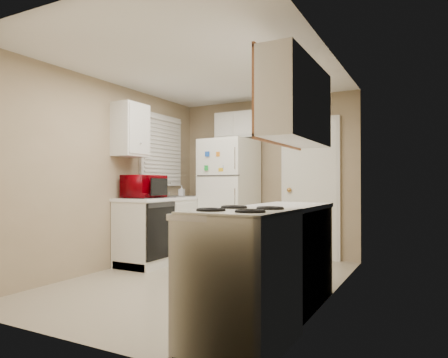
% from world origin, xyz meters
% --- Properties ---
extents(floor, '(3.80, 3.80, 0.00)m').
position_xyz_m(floor, '(0.00, 0.00, 0.00)').
color(floor, '#BBAF94').
rests_on(floor, ground).
extents(ceiling, '(3.80, 3.80, 0.00)m').
position_xyz_m(ceiling, '(0.00, 0.00, 2.40)').
color(ceiling, white).
rests_on(ceiling, floor).
extents(wall_left, '(3.80, 3.80, 0.00)m').
position_xyz_m(wall_left, '(-1.40, 0.00, 1.20)').
color(wall_left, tan).
rests_on(wall_left, floor).
extents(wall_right, '(3.80, 3.80, 0.00)m').
position_xyz_m(wall_right, '(1.40, 0.00, 1.20)').
color(wall_right, tan).
rests_on(wall_right, floor).
extents(wall_back, '(2.80, 2.80, 0.00)m').
position_xyz_m(wall_back, '(0.00, 1.90, 1.20)').
color(wall_back, tan).
rests_on(wall_back, floor).
extents(wall_front, '(2.80, 2.80, 0.00)m').
position_xyz_m(wall_front, '(0.00, -1.90, 1.20)').
color(wall_front, tan).
rests_on(wall_front, floor).
extents(left_counter, '(0.60, 1.80, 0.90)m').
position_xyz_m(left_counter, '(-1.10, 0.90, 0.45)').
color(left_counter, silver).
rests_on(left_counter, floor).
extents(dishwasher, '(0.03, 0.58, 0.72)m').
position_xyz_m(dishwasher, '(-0.81, 0.30, 0.49)').
color(dishwasher, black).
rests_on(dishwasher, floor).
extents(sink, '(0.54, 0.74, 0.16)m').
position_xyz_m(sink, '(-1.10, 1.05, 0.86)').
color(sink, gray).
rests_on(sink, left_counter).
extents(microwave, '(0.57, 0.33, 0.37)m').
position_xyz_m(microwave, '(-1.15, 0.38, 1.05)').
color(microwave, '#7F0007').
rests_on(microwave, left_counter).
extents(soap_bottle, '(0.08, 0.08, 0.16)m').
position_xyz_m(soap_bottle, '(-1.15, 1.28, 1.00)').
color(soap_bottle, white).
rests_on(soap_bottle, left_counter).
extents(window_blinds, '(0.10, 0.98, 1.08)m').
position_xyz_m(window_blinds, '(-1.36, 1.05, 1.60)').
color(window_blinds, silver).
rests_on(window_blinds, wall_left).
extents(upper_cabinet_left, '(0.30, 0.45, 0.70)m').
position_xyz_m(upper_cabinet_left, '(-1.25, 0.22, 1.80)').
color(upper_cabinet_left, silver).
rests_on(upper_cabinet_left, wall_left).
extents(refrigerator, '(0.78, 0.76, 1.76)m').
position_xyz_m(refrigerator, '(-0.44, 1.51, 0.88)').
color(refrigerator, white).
rests_on(refrigerator, floor).
extents(cabinet_over_fridge, '(0.70, 0.30, 0.40)m').
position_xyz_m(cabinet_over_fridge, '(-0.40, 1.75, 2.00)').
color(cabinet_over_fridge, silver).
rests_on(cabinet_over_fridge, wall_back).
extents(interior_door, '(0.86, 0.06, 2.08)m').
position_xyz_m(interior_door, '(0.70, 1.86, 1.02)').
color(interior_door, white).
rests_on(interior_door, floor).
extents(right_counter, '(0.60, 2.00, 0.90)m').
position_xyz_m(right_counter, '(1.10, -0.80, 0.45)').
color(right_counter, silver).
rests_on(right_counter, floor).
extents(stove, '(0.62, 0.76, 0.91)m').
position_xyz_m(stove, '(1.15, -1.43, 0.46)').
color(stove, white).
rests_on(stove, floor).
extents(upper_cabinet_right, '(0.30, 1.20, 0.70)m').
position_xyz_m(upper_cabinet_right, '(1.25, -0.50, 1.80)').
color(upper_cabinet_right, silver).
rests_on(upper_cabinet_right, wall_right).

